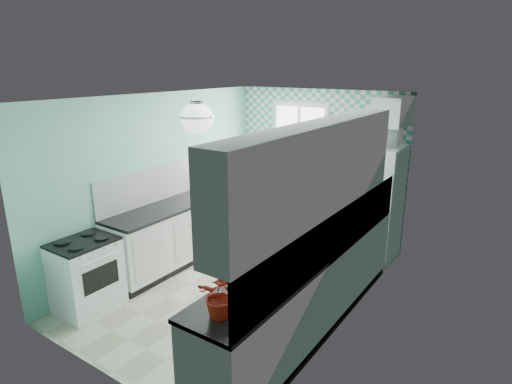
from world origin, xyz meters
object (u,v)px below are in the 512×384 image
Objects in this scene: potted_plant at (221,296)px; fridge at (373,202)px; ceiling_light at (197,118)px; sink at (345,226)px; microwave at (378,134)px; stove at (87,274)px; fruit_bowl at (252,290)px.

fridge is at bearing 91.38° from potted_plant.
potted_plant is at bearing -43.29° from ceiling_light.
sink is 1.42× the size of potted_plant.
microwave is (1.11, 2.63, -0.41)m from ceiling_light.
potted_plant is at bearing -86.32° from sink.
potted_plant is (1.20, -1.13, -1.20)m from ceiling_light.
fridge is at bearing 54.84° from stove.
fridge is 3.77m from potted_plant.
sink is at bearing 89.89° from fruit_bowl.
fridge is (1.11, 2.63, -1.45)m from ceiling_light.
stove is 1.62× the size of sink.
sink is 2.04m from fruit_bowl.
microwave is (-0.09, 3.33, 0.94)m from fruit_bowl.
microwave reaches higher than sink.
ceiling_light is at bearing 31.14° from stove.
stove is 1.41× the size of microwave.
microwave is at bearing 91.55° from fruit_bowl.
fridge is at bearing 67.11° from ceiling_light.
ceiling_light is 2.88m from microwave.
microwave reaches higher than fruit_bowl.
fridge is 5.87× the size of fruit_bowl.
ceiling_light is at bearing 136.71° from potted_plant.
ceiling_light reaches higher than fridge.
potted_plant is (2.40, -0.38, 0.67)m from stove.
stove is at bearing -135.30° from sink.
fridge is 1.04m from microwave.
fruit_bowl is at bearing -87.40° from fridge.
sink reaches higher than fruit_bowl.
potted_plant is at bearing -9.87° from stove.
fridge is 2.85× the size of microwave.
stove is at bearing -123.31° from fridge.
ceiling_light is 0.57× the size of microwave.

